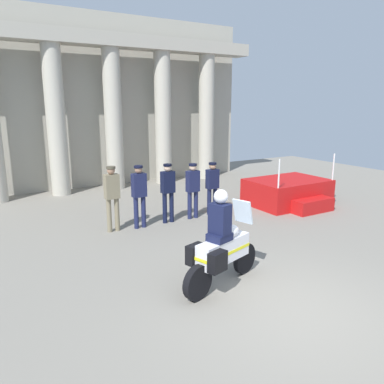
% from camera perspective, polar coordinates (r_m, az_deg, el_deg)
% --- Properties ---
extents(ground_plane, '(28.00, 28.00, 0.00)m').
position_cam_1_polar(ground_plane, '(6.89, 15.17, -16.83)').
color(ground_plane, gray).
extents(colonnade_backdrop, '(12.67, 1.54, 6.90)m').
position_cam_1_polar(colonnade_backdrop, '(16.03, -12.57, 13.40)').
color(colonnade_backdrop, '#A49F91').
rests_on(colonnade_backdrop, ground_plane).
extents(reviewing_stand, '(2.61, 2.35, 1.77)m').
position_cam_1_polar(reviewing_stand, '(13.34, 14.37, -0.09)').
color(reviewing_stand, '#B71414').
rests_on(reviewing_stand, ground_plane).
extents(officer_in_row_0, '(0.39, 0.24, 1.79)m').
position_cam_1_polar(officer_in_row_0, '(10.29, -11.96, -0.22)').
color(officer_in_row_0, '#7A7056').
rests_on(officer_in_row_0, ground_plane).
extents(officer_in_row_1, '(0.39, 0.24, 1.76)m').
position_cam_1_polar(officer_in_row_1, '(10.45, -7.97, 0.07)').
color(officer_in_row_1, '#191E42').
rests_on(officer_in_row_1, ground_plane).
extents(officer_in_row_2, '(0.39, 0.24, 1.73)m').
position_cam_1_polar(officer_in_row_2, '(10.86, -3.66, 0.56)').
color(officer_in_row_2, black).
rests_on(officer_in_row_2, ground_plane).
extents(officer_in_row_3, '(0.39, 0.24, 1.67)m').
position_cam_1_polar(officer_in_row_3, '(11.25, 0.12, 0.85)').
color(officer_in_row_3, '#191E42').
rests_on(officer_in_row_3, ground_plane).
extents(officer_in_row_4, '(0.39, 0.24, 1.63)m').
position_cam_1_polar(officer_in_row_4, '(11.71, 3.09, 1.21)').
color(officer_in_row_4, '#141938').
rests_on(officer_in_row_4, ground_plane).
extents(motorcycle_with_rider, '(2.03, 0.93, 1.90)m').
position_cam_1_polar(motorcycle_with_rider, '(7.11, 4.39, -8.29)').
color(motorcycle_with_rider, black).
rests_on(motorcycle_with_rider, ground_plane).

